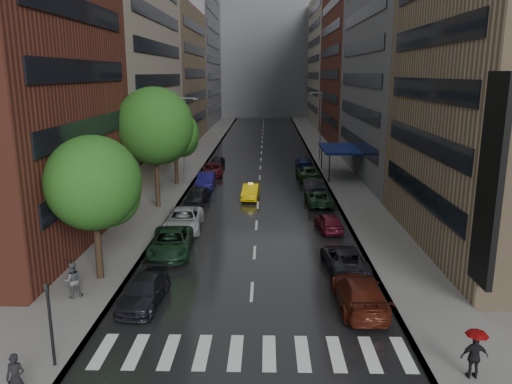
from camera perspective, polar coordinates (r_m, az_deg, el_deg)
ground at (r=23.67m, az=-0.77°, el=-15.38°), size 220.00×220.00×0.00m
road at (r=71.65m, az=0.60°, el=4.27°), size 14.00×140.00×0.01m
sidewalk_left at (r=72.29m, az=-6.57°, el=4.32°), size 4.00×140.00×0.15m
sidewalk_right at (r=72.11m, az=7.79°, el=4.26°), size 4.00×140.00×0.15m
crosswalk at (r=21.93m, az=-0.41°, el=-17.87°), size 13.15×2.80×0.01m
buildings_left at (r=81.19m, az=-10.40°, el=16.45°), size 8.00×108.00×38.00m
buildings_right at (r=78.82m, az=12.09°, el=15.78°), size 8.05×109.10×36.00m
building_far at (r=138.81m, az=0.94°, el=15.32°), size 40.00×14.00×32.00m
tree_near at (r=28.31m, az=-18.10°, el=0.98°), size 5.16×5.16×8.23m
tree_mid at (r=42.78m, az=-11.51°, el=7.38°), size 6.50×6.50×10.37m
tree_far at (r=51.89m, az=-9.23°, el=6.57°), size 4.92×4.92×7.84m
taxi at (r=46.39m, az=-0.62°, el=0.06°), size 1.68×4.23×1.37m
parked_cars_left at (r=42.29m, az=-7.18°, el=-1.28°), size 3.03×42.18×1.59m
parked_cars_right at (r=42.81m, az=7.42°, el=-1.13°), size 2.66×42.78×1.60m
ped_bag_walker at (r=20.38m, az=-25.73°, el=-18.68°), size 0.70×0.49×1.79m
ped_black_umbrella at (r=27.45m, az=-20.29°, el=-8.88°), size 1.14×1.05×2.09m
ped_red_umbrella at (r=21.23m, az=23.77°, el=-16.16°), size 1.04×0.82×2.01m
traffic_light at (r=21.40m, az=-22.49°, el=-13.07°), size 0.18×0.15×3.45m
street_lamp_left at (r=51.84m, az=-8.24°, el=6.07°), size 1.74×0.22×9.00m
street_lamp_right at (r=66.42m, az=7.30°, el=7.69°), size 1.74×0.22×9.00m
awning at (r=56.94m, az=9.55°, el=4.89°), size 4.00×8.00×3.12m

